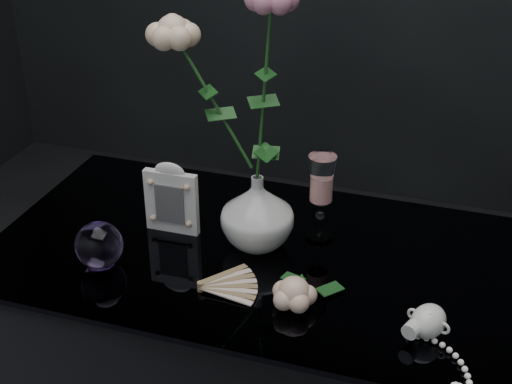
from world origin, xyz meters
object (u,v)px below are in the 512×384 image
(vase, at_px, (257,212))
(pearl_jar, at_px, (429,320))
(paperweight, at_px, (99,245))
(wine_glass, at_px, (321,198))
(picture_frame, at_px, (171,197))
(loose_rose, at_px, (294,293))

(vase, bearing_deg, pearl_jar, -26.10)
(paperweight, bearing_deg, wine_glass, 31.24)
(picture_frame, height_order, pearl_jar, picture_frame)
(picture_frame, bearing_deg, wine_glass, 12.52)
(loose_rose, bearing_deg, vase, 106.22)
(paperweight, distance_m, loose_rose, 0.39)
(pearl_jar, bearing_deg, vase, 175.85)
(vase, distance_m, loose_rose, 0.22)
(pearl_jar, bearing_deg, picture_frame, -175.67)
(picture_frame, distance_m, loose_rose, 0.35)
(vase, height_order, picture_frame, picture_frame)
(wine_glass, distance_m, paperweight, 0.44)
(paperweight, xyz_separation_m, pearl_jar, (0.62, -0.01, -0.02))
(pearl_jar, bearing_deg, paperweight, -159.15)
(wine_glass, bearing_deg, pearl_jar, -44.59)
(wine_glass, xyz_separation_m, loose_rose, (0.01, -0.24, -0.06))
(paperweight, bearing_deg, vase, 31.59)
(picture_frame, xyz_separation_m, loose_rose, (0.30, -0.17, -0.05))
(vase, distance_m, wine_glass, 0.13)
(vase, xyz_separation_m, picture_frame, (-0.18, -0.00, 0.00))
(vase, xyz_separation_m, loose_rose, (0.12, -0.17, -0.05))
(picture_frame, xyz_separation_m, paperweight, (-0.08, -0.16, -0.03))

